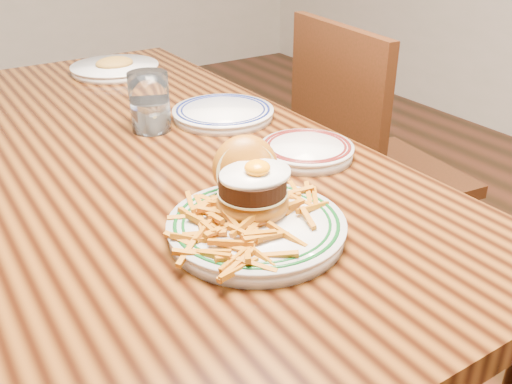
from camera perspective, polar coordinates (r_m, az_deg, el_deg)
table at (r=1.27m, az=-11.89°, el=0.61°), size 0.85×1.60×0.75m
chair_right at (r=1.76m, az=10.89°, el=2.51°), size 0.48×0.48×0.93m
main_plate at (r=0.89m, az=-0.14°, el=-1.89°), size 0.28×0.30×0.14m
side_plate at (r=1.17m, az=5.10°, el=4.24°), size 0.19×0.19×0.03m
rear_plate at (r=1.38m, az=-3.31°, el=7.94°), size 0.24×0.24×0.03m
water_glass at (r=1.31m, az=-10.56°, el=8.50°), size 0.09×0.09×0.13m
far_plate at (r=1.80m, az=-13.93°, el=11.97°), size 0.26×0.26×0.05m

